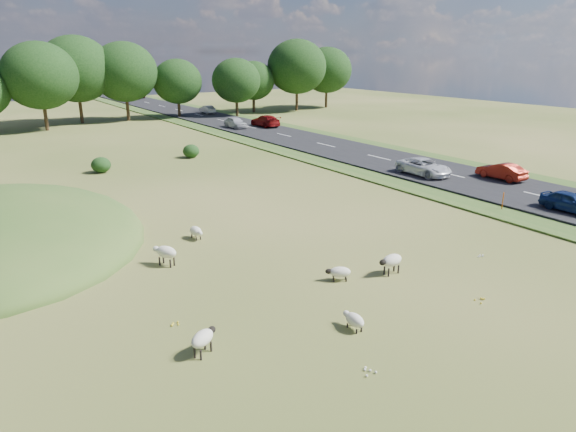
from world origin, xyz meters
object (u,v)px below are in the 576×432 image
at_px(car_5, 501,171).
at_px(car_6, 207,109).
at_px(car_1, 235,122).
at_px(car_2, 424,167).
at_px(car_0, 265,121).
at_px(sheep_4, 203,338).
at_px(sheep_0, 391,261).
at_px(car_3, 138,94).
at_px(marker_post, 503,202).
at_px(car_4, 571,202).
at_px(sheep_2, 196,231).
at_px(sheep_3, 165,252).
at_px(sheep_5, 339,272).
at_px(sheep_1, 354,320).

distance_m(car_5, car_6, 52.35).
distance_m(car_1, car_2, 31.47).
distance_m(car_0, car_6, 17.66).
bearing_deg(car_2, sheep_4, -152.02).
bearing_deg(sheep_0, car_3, -103.20).
bearing_deg(marker_post, car_4, -47.06).
relative_size(sheep_0, sheep_2, 1.11).
height_order(sheep_3, sheep_5, sheep_3).
height_order(sheep_4, sheep_5, sheep_4).
distance_m(sheep_3, car_2, 23.92).
bearing_deg(sheep_3, car_2, -106.25).
distance_m(sheep_2, sheep_3, 3.65).
bearing_deg(sheep_0, sheep_1, 29.68).
height_order(sheep_0, car_1, car_1).
bearing_deg(sheep_4, marker_post, -18.68).
bearing_deg(car_6, car_3, -90.00).
xyz_separation_m(sheep_3, sheep_5, (5.66, -5.77, -0.26)).
bearing_deg(sheep_5, car_5, -128.88).
xyz_separation_m(marker_post, car_0, (6.43, 39.29, 0.38)).
bearing_deg(marker_post, car_2, 73.49).
bearing_deg(car_1, car_4, -90.00).
distance_m(sheep_3, car_6, 60.02).
bearing_deg(sheep_5, car_2, -114.39).
relative_size(car_1, car_4, 1.13).
xyz_separation_m(sheep_0, car_5, (19.05, 7.74, 0.22)).
height_order(sheep_2, sheep_3, sheep_3).
distance_m(car_4, car_5, 8.35).
xyz_separation_m(car_3, car_5, (0.00, -86.55, -0.12)).
bearing_deg(sheep_4, sheep_1, -46.14).
bearing_deg(marker_post, sheep_1, -161.02).
bearing_deg(sheep_1, car_2, -51.81).
bearing_deg(car_0, car_5, 90.00).
xyz_separation_m(sheep_0, sheep_5, (-2.37, 0.74, -0.25)).
relative_size(marker_post, car_5, 0.32).
bearing_deg(sheep_5, car_0, -84.17).
bearing_deg(sheep_2, car_3, 162.26).
distance_m(car_0, car_3, 51.87).
bearing_deg(car_3, sheep_0, 78.58).
bearing_deg(car_4, marker_post, 132.94).
xyz_separation_m(sheep_4, car_2, (24.94, 13.25, 0.29)).
relative_size(sheep_5, car_3, 0.22).
bearing_deg(car_4, sheep_0, -178.85).
distance_m(sheep_2, sheep_5, 8.83).
bearing_deg(car_4, car_5, 62.91).
bearing_deg(car_0, car_4, 84.84).
height_order(car_2, car_6, car_2).
height_order(sheep_1, sheep_2, sheep_2).
bearing_deg(sheep_2, car_5, 85.22).
xyz_separation_m(sheep_0, car_0, (19.05, 42.42, 0.32)).
distance_m(car_1, car_6, 17.04).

